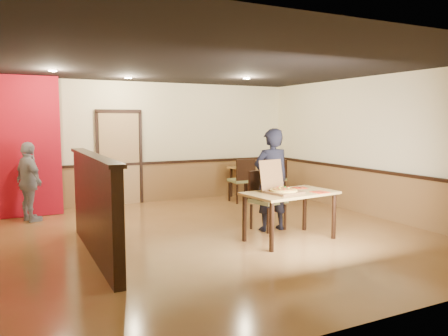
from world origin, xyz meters
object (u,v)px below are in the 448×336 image
object	(u,v)px
pizza_box	(281,189)
passerby	(29,182)
diner_chair	(265,197)
side_table	(247,174)
main_table	(290,199)
side_chair_left	(243,179)
condiment	(242,164)
side_chair_right	(276,178)
diner	(271,180)

from	to	relation	value
pizza_box	passerby	bearing A→B (deg)	125.74
diner_chair	side_table	world-z (taller)	diner_chair
main_table	diner_chair	size ratio (longest dim) A/B	1.51
main_table	diner_chair	xyz separation A→B (m)	(0.04, 0.82, -0.11)
diner_chair	pizza_box	bearing A→B (deg)	-118.69
diner_chair	main_table	bearing A→B (deg)	-106.65
main_table	side_chair_left	size ratio (longest dim) A/B	1.51
side_table	diner_chair	bearing A→B (deg)	-113.44
main_table	pizza_box	size ratio (longest dim) A/B	2.41
main_table	pizza_box	xyz separation A→B (m)	(-0.18, -0.02, 0.17)
pizza_box	condiment	distance (m)	4.15
side_chair_left	pizza_box	world-z (taller)	pizza_box
passerby	side_chair_right	bearing A→B (deg)	-112.67
main_table	passerby	size ratio (longest dim) A/B	1.02
diner_chair	side_chair_right	distance (m)	2.96
main_table	side_chair_left	bearing A→B (deg)	67.44
diner_chair	diner	world-z (taller)	diner
diner	side_chair_left	bearing A→B (deg)	-103.34
diner_chair	passerby	size ratio (longest dim) A/B	0.68
diner	pizza_box	distance (m)	0.73
diner_chair	side_chair_right	world-z (taller)	diner_chair
side_chair_left	condiment	bearing A→B (deg)	-115.17
side_chair_right	pizza_box	xyz separation A→B (m)	(-2.00, -3.21, 0.32)
main_table	side_chair_left	world-z (taller)	side_chair_left
pizza_box	diner	bearing A→B (deg)	58.82
passerby	diner	bearing A→B (deg)	-146.66
side_chair_right	pizza_box	size ratio (longest dim) A/B	1.51
condiment	diner_chair	bearing A→B (deg)	-111.30
side_chair_left	diner	size ratio (longest dim) A/B	0.58
main_table	passerby	distance (m)	4.92
main_table	side_table	size ratio (longest dim) A/B	1.75
side_chair_left	side_table	size ratio (longest dim) A/B	1.16
side_chair_left	passerby	xyz separation A→B (m)	(-4.56, 0.08, 0.20)
side_chair_left	condiment	distance (m)	0.83
passerby	side_table	bearing A→B (deg)	-105.71
diner_chair	side_chair_left	distance (m)	2.51
main_table	diner	world-z (taller)	diner
diner	main_table	bearing A→B (deg)	88.68
main_table	side_chair_right	xyz separation A→B (m)	(1.81, 3.19, -0.14)
diner	passerby	distance (m)	4.56
side_chair_left	passerby	size ratio (longest dim) A/B	0.68
side_table	pizza_box	size ratio (longest dim) A/B	1.38
side_chair_left	side_chair_right	distance (m)	0.93
side_chair_right	diner	distance (m)	3.09
diner_chair	diner	bearing A→B (deg)	-93.45
side_chair_right	diner	size ratio (longest dim) A/B	0.54
diner	condiment	xyz separation A→B (m)	(1.16, 3.21, -0.05)
diner_chair	side_chair_left	xyz separation A→B (m)	(0.84, 2.36, -0.00)
side_chair_left	diner	world-z (taller)	diner
main_table	side_table	distance (m)	4.04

